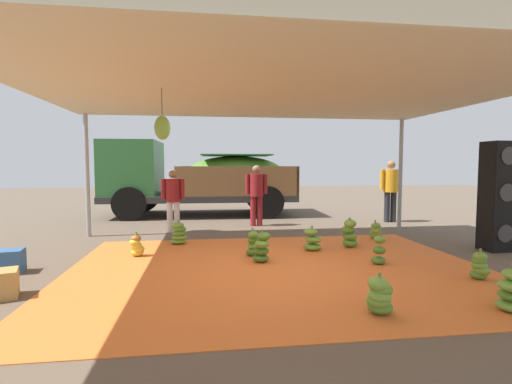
# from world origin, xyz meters

# --- Properties ---
(ground_plane) EXTENTS (40.00, 40.00, 0.00)m
(ground_plane) POSITION_xyz_m (0.00, 3.00, 0.00)
(ground_plane) COLOR brown
(tarp_orange) EXTENTS (6.55, 5.07, 0.01)m
(tarp_orange) POSITION_xyz_m (0.00, 0.00, 0.01)
(tarp_orange) COLOR orange
(tarp_orange) RESTS_ON ground
(tent_canopy) EXTENTS (8.00, 7.00, 2.86)m
(tent_canopy) POSITION_xyz_m (-0.01, -0.09, 2.78)
(tent_canopy) COLOR #9EA0A5
(tent_canopy) RESTS_ON ground
(banana_bunch_0) EXTENTS (0.32, 0.30, 0.44)m
(banana_bunch_0) POSITION_xyz_m (-2.37, 1.14, 0.19)
(banana_bunch_0) COLOR gold
(banana_bunch_0) RESTS_ON tarp_orange
(banana_bunch_1) EXTENTS (0.32, 0.32, 0.52)m
(banana_bunch_1) POSITION_xyz_m (1.68, 0.04, 0.22)
(banana_bunch_1) COLOR #518428
(banana_bunch_1) RESTS_ON tarp_orange
(banana_bunch_2) EXTENTS (0.37, 0.37, 0.46)m
(banana_bunch_2) POSITION_xyz_m (0.73, -1.95, 0.21)
(banana_bunch_2) COLOR #518428
(banana_bunch_2) RESTS_ON tarp_orange
(banana_bunch_3) EXTENTS (0.45, 0.45, 0.55)m
(banana_bunch_3) POSITION_xyz_m (2.22, -2.08, 0.24)
(banana_bunch_3) COLOR #6B9E38
(banana_bunch_3) RESTS_ON tarp_orange
(banana_bunch_4) EXTENTS (0.33, 0.37, 0.41)m
(banana_bunch_4) POSITION_xyz_m (2.60, 2.12, 0.18)
(banana_bunch_4) COLOR #6B9E38
(banana_bunch_4) RESTS_ON tarp_orange
(banana_bunch_5) EXTENTS (0.28, 0.30, 0.50)m
(banana_bunch_5) POSITION_xyz_m (-0.30, 0.89, 0.22)
(banana_bunch_5) COLOR #477523
(banana_bunch_5) RESTS_ON tarp_orange
(banana_bunch_6) EXTENTS (0.38, 0.41, 0.56)m
(banana_bunch_6) POSITION_xyz_m (-0.21, 0.42, 0.24)
(banana_bunch_6) COLOR #477523
(banana_bunch_6) RESTS_ON tarp_orange
(banana_bunch_7) EXTENTS (0.42, 0.41, 0.59)m
(banana_bunch_7) POSITION_xyz_m (1.69, 1.34, 0.27)
(banana_bunch_7) COLOR #518428
(banana_bunch_7) RESTS_ON tarp_orange
(banana_bunch_8) EXTENTS (0.44, 0.43, 0.50)m
(banana_bunch_8) POSITION_xyz_m (-1.69, 2.12, 0.22)
(banana_bunch_8) COLOR #60932D
(banana_bunch_8) RESTS_ON tarp_orange
(banana_bunch_9) EXTENTS (0.42, 0.41, 0.47)m
(banana_bunch_9) POSITION_xyz_m (0.88, 1.18, 0.20)
(banana_bunch_9) COLOR #60932D
(banana_bunch_9) RESTS_ON tarp_orange
(banana_bunch_10) EXTENTS (0.28, 0.31, 0.45)m
(banana_bunch_10) POSITION_xyz_m (2.73, -0.94, 0.20)
(banana_bunch_10) COLOR #518428
(banana_bunch_10) RESTS_ON tarp_orange
(cargo_truck_main) EXTENTS (6.13, 2.71, 2.40)m
(cargo_truck_main) POSITION_xyz_m (-1.43, 6.82, 1.24)
(cargo_truck_main) COLOR #2D2D2D
(cargo_truck_main) RESTS_ON ground
(worker_0) EXTENTS (0.60, 0.37, 1.63)m
(worker_0) POSITION_xyz_m (0.23, 4.29, 0.95)
(worker_0) COLOR maroon
(worker_0) RESTS_ON ground
(worker_1) EXTENTS (0.65, 0.40, 1.77)m
(worker_1) POSITION_xyz_m (4.14, 4.46, 1.03)
(worker_1) COLOR #26262D
(worker_1) RESTS_ON ground
(worker_2) EXTENTS (0.56, 0.34, 1.53)m
(worker_2) POSITION_xyz_m (-1.91, 3.60, 0.89)
(worker_2) COLOR silver
(worker_2) RESTS_ON ground
(speaker_stack) EXTENTS (0.54, 0.48, 2.09)m
(speaker_stack) POSITION_xyz_m (4.39, 0.73, 1.04)
(speaker_stack) COLOR black
(speaker_stack) RESTS_ON ground
(crate_1) EXTENTS (0.41, 0.39, 0.36)m
(crate_1) POSITION_xyz_m (-4.09, 0.34, 0.18)
(crate_1) COLOR #335B8E
(crate_1) RESTS_ON ground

